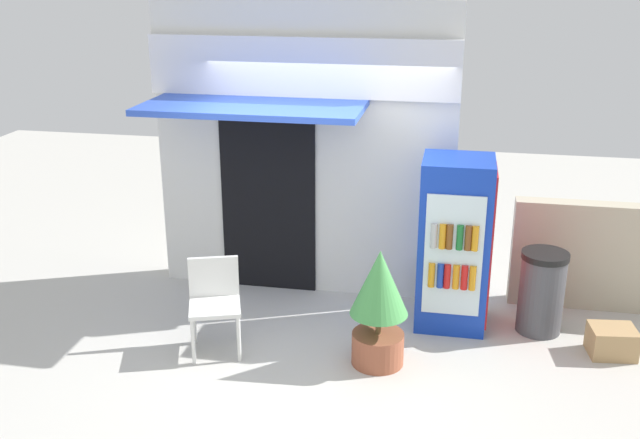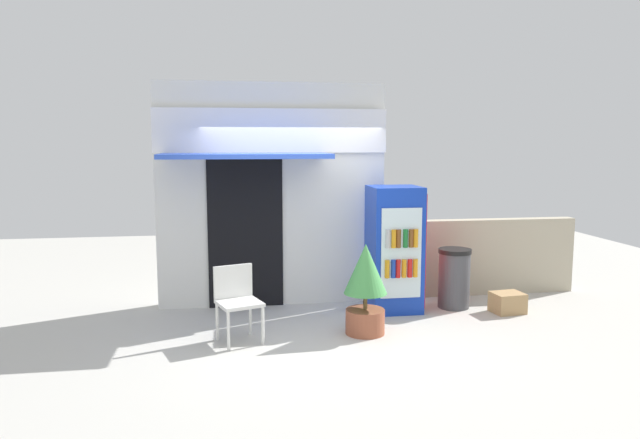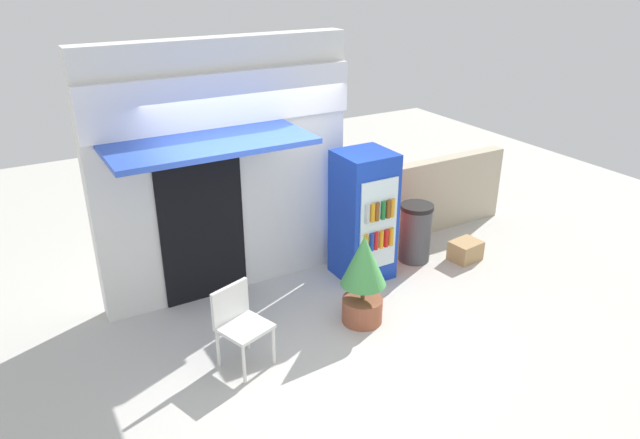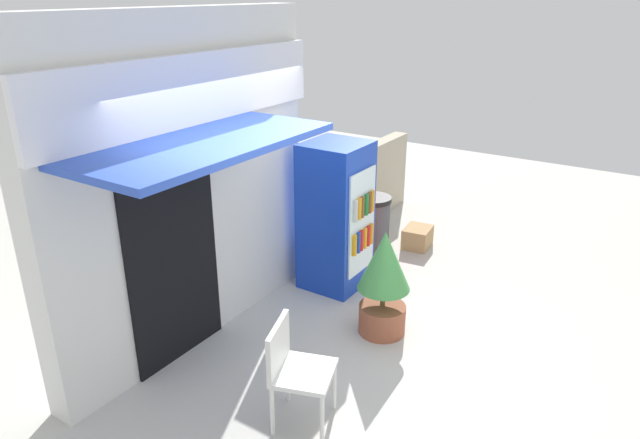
{
  "view_description": "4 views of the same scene",
  "coord_description": "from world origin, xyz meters",
  "px_view_note": "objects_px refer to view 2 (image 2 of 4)",
  "views": [
    {
      "loc": [
        1.31,
        -6.03,
        3.49
      ],
      "look_at": [
        0.12,
        0.15,
        1.25
      ],
      "focal_mm": 41.4,
      "sensor_mm": 36.0,
      "label": 1
    },
    {
      "loc": [
        -0.9,
        -6.85,
        2.3
      ],
      "look_at": [
        0.23,
        0.29,
        1.35
      ],
      "focal_mm": 33.02,
      "sensor_mm": 36.0,
      "label": 2
    },
    {
      "loc": [
        -2.64,
        -4.96,
        3.91
      ],
      "look_at": [
        0.34,
        0.21,
        1.25
      ],
      "focal_mm": 33.1,
      "sensor_mm": 36.0,
      "label": 3
    },
    {
      "loc": [
        -3.82,
        -2.35,
        3.24
      ],
      "look_at": [
        0.35,
        0.38,
        1.24
      ],
      "focal_mm": 32.17,
      "sensor_mm": 36.0,
      "label": 4
    }
  ],
  "objects_px": {
    "potted_plant_near_shop": "(365,284)",
    "trash_bin": "(454,278)",
    "plastic_chair": "(237,297)",
    "drink_cooler": "(395,249)",
    "cardboard_box": "(508,303)"
  },
  "relations": [
    {
      "from": "drink_cooler",
      "to": "cardboard_box",
      "type": "height_order",
      "value": "drink_cooler"
    },
    {
      "from": "plastic_chair",
      "to": "cardboard_box",
      "type": "distance_m",
      "value": 3.71
    },
    {
      "from": "plastic_chair",
      "to": "cardboard_box",
      "type": "xyz_separation_m",
      "value": [
        3.64,
        0.56,
        -0.38
      ]
    },
    {
      "from": "drink_cooler",
      "to": "potted_plant_near_shop",
      "type": "height_order",
      "value": "drink_cooler"
    },
    {
      "from": "plastic_chair",
      "to": "cardboard_box",
      "type": "height_order",
      "value": "plastic_chair"
    },
    {
      "from": "plastic_chair",
      "to": "potted_plant_near_shop",
      "type": "relative_size",
      "value": 0.79
    },
    {
      "from": "drink_cooler",
      "to": "plastic_chair",
      "type": "bearing_deg",
      "value": -156.5
    },
    {
      "from": "potted_plant_near_shop",
      "to": "trash_bin",
      "type": "relative_size",
      "value": 1.33
    },
    {
      "from": "drink_cooler",
      "to": "trash_bin",
      "type": "relative_size",
      "value": 2.06
    },
    {
      "from": "plastic_chair",
      "to": "potted_plant_near_shop",
      "type": "distance_m",
      "value": 1.53
    },
    {
      "from": "plastic_chair",
      "to": "trash_bin",
      "type": "relative_size",
      "value": 1.05
    },
    {
      "from": "potted_plant_near_shop",
      "to": "plastic_chair",
      "type": "bearing_deg",
      "value": -179.86
    },
    {
      "from": "plastic_chair",
      "to": "potted_plant_near_shop",
      "type": "xyz_separation_m",
      "value": [
        1.53,
        0.0,
        0.09
      ]
    },
    {
      "from": "potted_plant_near_shop",
      "to": "trash_bin",
      "type": "xyz_separation_m",
      "value": [
        1.49,
        0.92,
        -0.19
      ]
    },
    {
      "from": "drink_cooler",
      "to": "potted_plant_near_shop",
      "type": "bearing_deg",
      "value": -123.95
    }
  ]
}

